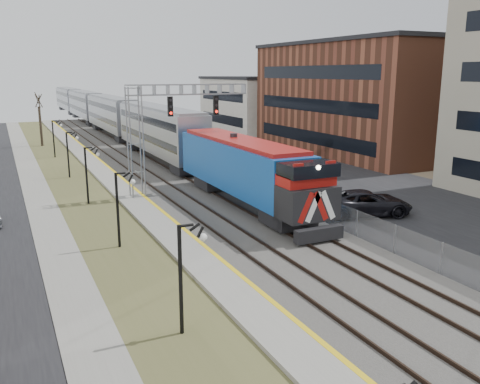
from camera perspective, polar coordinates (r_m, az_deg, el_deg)
sidewalk at (r=43.43m, az=-22.00°, el=0.45°), size 2.00×120.00×0.08m
grass_median at (r=43.67m, az=-18.09°, el=0.82°), size 4.00×120.00×0.06m
platform at (r=44.10m, az=-14.24°, el=1.30°), size 2.00×120.00×0.24m
ballast_bed at (r=45.29m, az=-8.03°, el=1.86°), size 8.00×120.00×0.20m
parking_lot at (r=50.10m, az=5.19°, el=2.94°), size 16.00×120.00×0.04m
platform_edge at (r=44.25m, az=-13.13°, el=1.57°), size 0.24×120.00×0.01m
track_near at (r=44.72m, az=-10.48°, el=1.85°), size 1.58×120.00×0.15m
track_far at (r=45.71m, az=-6.24°, el=2.24°), size 1.58×120.00×0.15m
train at (r=78.63m, az=-14.70°, el=8.43°), size 3.00×108.65×5.33m
signal_gantry at (r=37.06m, az=-9.16°, el=7.90°), size 9.00×1.07×8.15m
lampposts at (r=27.13m, az=-13.69°, el=-1.93°), size 0.14×62.14×4.00m
fence at (r=46.55m, az=-3.12°, el=3.16°), size 0.04×120.00×1.60m
buildings_east at (r=55.00m, az=20.31°, el=9.70°), size 16.00×76.00×15.00m
car_lot_c at (r=33.38m, az=13.96°, el=-1.25°), size 6.32×4.27×1.61m
car_lot_d at (r=42.94m, az=5.15°, el=2.14°), size 5.18×3.12×1.40m
car_lot_e at (r=46.60m, az=1.23°, el=3.10°), size 4.62×2.93×1.47m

